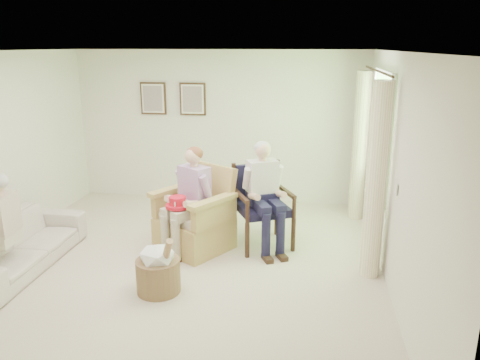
{
  "coord_description": "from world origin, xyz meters",
  "views": [
    {
      "loc": [
        1.55,
        -5.11,
        2.66
      ],
      "look_at": [
        0.72,
        0.41,
        1.05
      ],
      "focal_mm": 35.0,
      "sensor_mm": 36.0,
      "label": 1
    }
  ],
  "objects_px": {
    "person_wicker": "(191,193)",
    "person_dark": "(263,188)",
    "hatbox": "(158,268)",
    "sofa": "(18,245)",
    "wicker_armchair": "(195,223)",
    "wood_armchair": "(264,202)",
    "red_hat": "(178,203)"
  },
  "relations": [
    {
      "from": "sofa",
      "to": "hatbox",
      "type": "height_order",
      "value": "hatbox"
    },
    {
      "from": "red_hat",
      "to": "person_wicker",
      "type": "bearing_deg",
      "value": 49.28
    },
    {
      "from": "wicker_armchair",
      "to": "hatbox",
      "type": "xyz_separation_m",
      "value": [
        -0.12,
        -1.23,
        -0.07
      ]
    },
    {
      "from": "person_dark",
      "to": "hatbox",
      "type": "distance_m",
      "value": 1.79
    },
    {
      "from": "wicker_armchair",
      "to": "sofa",
      "type": "bearing_deg",
      "value": -123.41
    },
    {
      "from": "person_dark",
      "to": "red_hat",
      "type": "relative_size",
      "value": 4.56
    },
    {
      "from": "sofa",
      "to": "wood_armchair",
      "type": "bearing_deg",
      "value": -67.55
    },
    {
      "from": "wicker_armchair",
      "to": "wood_armchair",
      "type": "distance_m",
      "value": 0.98
    },
    {
      "from": "wood_armchair",
      "to": "sofa",
      "type": "xyz_separation_m",
      "value": [
        -2.92,
        -1.2,
        -0.3
      ]
    },
    {
      "from": "wicker_armchair",
      "to": "sofa",
      "type": "distance_m",
      "value": 2.21
    },
    {
      "from": "sofa",
      "to": "red_hat",
      "type": "xyz_separation_m",
      "value": [
        1.88,
        0.59,
        0.44
      ]
    },
    {
      "from": "wood_armchair",
      "to": "person_wicker",
      "type": "bearing_deg",
      "value": -179.54
    },
    {
      "from": "wood_armchair",
      "to": "hatbox",
      "type": "relative_size",
      "value": 1.51
    },
    {
      "from": "sofa",
      "to": "person_dark",
      "type": "height_order",
      "value": "person_dark"
    },
    {
      "from": "person_wicker",
      "to": "hatbox",
      "type": "distance_m",
      "value": 1.21
    },
    {
      "from": "hatbox",
      "to": "wicker_armchair",
      "type": "bearing_deg",
      "value": 84.45
    },
    {
      "from": "sofa",
      "to": "person_dark",
      "type": "distance_m",
      "value": 3.14
    },
    {
      "from": "sofa",
      "to": "hatbox",
      "type": "relative_size",
      "value": 2.8
    },
    {
      "from": "sofa",
      "to": "person_dark",
      "type": "xyz_separation_m",
      "value": [
        2.92,
        1.03,
        0.56
      ]
    },
    {
      "from": "wood_armchair",
      "to": "person_wicker",
      "type": "distance_m",
      "value": 1.03
    },
    {
      "from": "wood_armchair",
      "to": "person_wicker",
      "type": "xyz_separation_m",
      "value": [
        -0.9,
        -0.45,
        0.22
      ]
    },
    {
      "from": "hatbox",
      "to": "wood_armchair",
      "type": "bearing_deg",
      "value": 56.31
    },
    {
      "from": "sofa",
      "to": "hatbox",
      "type": "distance_m",
      "value": 1.92
    },
    {
      "from": "wood_armchair",
      "to": "red_hat",
      "type": "height_order",
      "value": "wood_armchair"
    },
    {
      "from": "wicker_armchair",
      "to": "red_hat",
      "type": "distance_m",
      "value": 0.51
    },
    {
      "from": "wicker_armchair",
      "to": "person_wicker",
      "type": "bearing_deg",
      "value": -57.55
    },
    {
      "from": "person_wicker",
      "to": "red_hat",
      "type": "height_order",
      "value": "person_wicker"
    },
    {
      "from": "person_dark",
      "to": "hatbox",
      "type": "height_order",
      "value": "person_dark"
    },
    {
      "from": "sofa",
      "to": "person_wicker",
      "type": "xyz_separation_m",
      "value": [
        2.02,
        0.76,
        0.52
      ]
    },
    {
      "from": "person_wicker",
      "to": "person_dark",
      "type": "distance_m",
      "value": 0.94
    },
    {
      "from": "wicker_armchair",
      "to": "wood_armchair",
      "type": "bearing_deg",
      "value": 50.96
    },
    {
      "from": "wicker_armchair",
      "to": "red_hat",
      "type": "xyz_separation_m",
      "value": [
        -0.14,
        -0.31,
        0.38
      ]
    }
  ]
}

